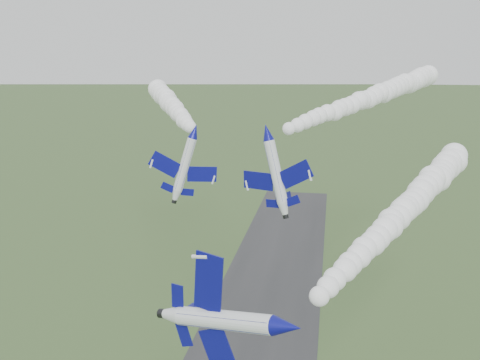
% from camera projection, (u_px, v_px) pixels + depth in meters
% --- Properties ---
extents(jet_lead, '(7.86, 13.73, 11.59)m').
position_uv_depth(jet_lead, '(287.00, 328.00, 41.26)').
color(jet_lead, silver).
extents(smoke_trail_jet_lead, '(26.16, 57.75, 4.45)m').
position_uv_depth(smoke_trail_jet_lead, '(409.00, 204.00, 69.08)').
color(smoke_trail_jet_lead, white).
extents(jet_pair_left, '(9.04, 10.88, 3.58)m').
position_uv_depth(jet_pair_left, '(195.00, 131.00, 71.55)').
color(jet_pair_left, silver).
extents(smoke_trail_jet_pair_left, '(27.33, 60.46, 4.47)m').
position_uv_depth(smoke_trail_jet_pair_left, '(170.00, 103.00, 103.99)').
color(smoke_trail_jet_pair_left, white).
extents(jet_pair_right, '(10.14, 12.00, 3.89)m').
position_uv_depth(jet_pair_right, '(267.00, 132.00, 69.16)').
color(jet_pair_right, silver).
extents(smoke_trail_jet_pair_right, '(33.38, 65.35, 4.64)m').
position_uv_depth(smoke_trail_jet_pair_right, '(376.00, 95.00, 99.15)').
color(smoke_trail_jet_pair_right, white).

